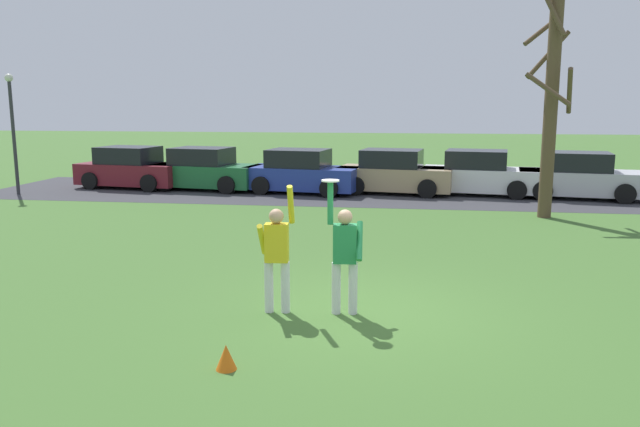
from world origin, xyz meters
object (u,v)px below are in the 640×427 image
object	(u,v)px
person_catcher	(345,252)
parked_car_tan	(394,173)
parked_car_maroon	(132,169)
lamppost_by_lot	(13,122)
parked_car_blue	(301,173)
parked_car_white	(479,174)
person_defender	(277,251)
parked_car_green	(205,170)
parked_car_silver	(580,177)
bare_tree_tall	(551,98)
field_cone_orange	(226,357)
frisbee_disc	(330,181)

from	to	relation	value
person_catcher	parked_car_tan	xyz separation A→B (m)	(0.42, 13.47, -0.25)
parked_car_maroon	lamppost_by_lot	distance (m)	4.42
parked_car_blue	parked_car_white	size ratio (longest dim) A/B	1.00
person_defender	parked_car_maroon	size ratio (longest dim) A/B	0.47
person_defender	parked_car_green	size ratio (longest dim) A/B	0.47
person_catcher	parked_car_silver	xyz separation A→B (m)	(6.78, 13.14, -0.25)
person_catcher	bare_tree_tall	xyz separation A→B (m)	(4.83, 9.17, 2.41)
parked_car_green	parked_car_blue	distance (m)	3.80
lamppost_by_lot	parked_car_silver	bearing A→B (deg)	5.53
parked_car_silver	parked_car_white	bearing A→B (deg)	-178.59
parked_car_green	field_cone_orange	distance (m)	16.68
person_catcher	lamppost_by_lot	size ratio (longest dim) A/B	0.49
parked_car_blue	bare_tree_tall	bearing A→B (deg)	-18.34
parked_car_white	parked_car_silver	bearing A→B (deg)	1.41
lamppost_by_lot	parked_car_maroon	bearing A→B (deg)	35.08
parked_car_blue	parked_car_tan	xyz separation A→B (m)	(3.37, 0.37, 0.00)
person_defender	parked_car_blue	bearing A→B (deg)	93.74
parked_car_maroon	field_cone_orange	world-z (taller)	parked_car_maroon
frisbee_disc	parked_car_green	world-z (taller)	frisbee_disc
parked_car_maroon	bare_tree_tall	bearing A→B (deg)	-8.26
parked_car_tan	bare_tree_tall	bearing A→B (deg)	-35.84
person_catcher	parked_car_white	distance (m)	13.98
parked_car_green	parked_car_tan	xyz separation A→B (m)	(7.15, 0.02, 0.00)
parked_car_blue	parked_car_silver	bearing A→B (deg)	8.71
person_catcher	bare_tree_tall	distance (m)	10.64
person_catcher	parked_car_tan	world-z (taller)	person_catcher
parked_car_green	field_cone_orange	size ratio (longest dim) A/B	13.50
person_defender	frisbee_disc	world-z (taller)	frisbee_disc
person_defender	parked_car_white	size ratio (longest dim) A/B	0.47
parked_car_maroon	field_cone_orange	xyz separation A→B (m)	(8.48, -15.81, -0.57)
parked_car_blue	frisbee_disc	bearing A→B (deg)	-69.80
parked_car_blue	parked_car_silver	distance (m)	9.74
parked_car_blue	field_cone_orange	bearing A→B (deg)	-75.16
frisbee_disc	parked_car_green	size ratio (longest dim) A/B	0.06
person_defender	parked_car_blue	xyz separation A→B (m)	(-1.90, 13.18, -0.25)
bare_tree_tall	parked_car_blue	bearing A→B (deg)	153.22
parked_car_tan	parked_car_white	bearing A→B (deg)	10.08
frisbee_disc	lamppost_by_lot	world-z (taller)	lamppost_by_lot
parked_car_blue	parked_car_white	xyz separation A→B (m)	(6.39, 0.46, 0.00)
person_catcher	lamppost_by_lot	bearing A→B (deg)	-45.27
person_defender	field_cone_orange	world-z (taller)	person_defender
parked_car_green	bare_tree_tall	size ratio (longest dim) A/B	0.67
person_catcher	parked_car_tan	distance (m)	13.48
person_defender	parked_car_tan	xyz separation A→B (m)	(1.47, 13.55, -0.25)
parked_car_maroon	bare_tree_tall	size ratio (longest dim) A/B	0.67
frisbee_disc	parked_car_tan	xyz separation A→B (m)	(0.65, 13.49, -1.37)
parked_car_maroon	parked_car_blue	xyz separation A→B (m)	(6.76, -0.44, 0.00)
parked_car_tan	parked_car_white	world-z (taller)	same
frisbee_disc	field_cone_orange	xyz separation A→B (m)	(-1.00, -2.26, -1.93)
person_catcher	parked_car_green	xyz separation A→B (m)	(-6.73, 13.45, -0.25)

